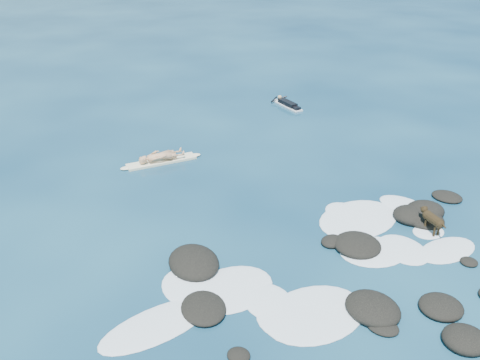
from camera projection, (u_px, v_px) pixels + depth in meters
ground at (342, 245)px, 16.80m from camera, size 160.00×160.00×0.00m
reef_rocks at (386, 261)px, 15.82m from camera, size 14.04×7.81×0.59m
breaking_foam at (344, 264)px, 15.86m from camera, size 14.37×7.38×0.12m
standing_surfer_rig at (160, 145)px, 21.97m from camera, size 3.51×0.82×1.99m
paddling_surfer_rig at (287, 104)px, 28.72m from camera, size 1.07×2.37×0.41m
dog at (432, 219)px, 17.22m from camera, size 0.42×1.26×0.80m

